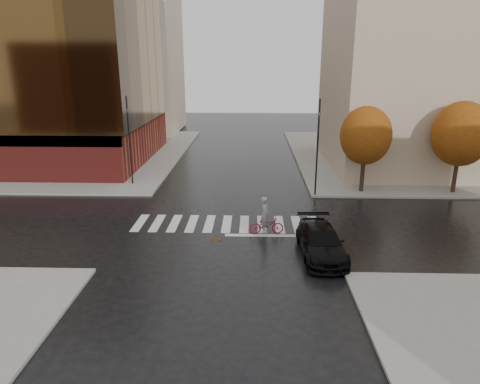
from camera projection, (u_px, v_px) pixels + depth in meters
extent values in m
plane|color=black|center=(226.00, 227.00, 26.36)|extent=(120.00, 120.00, 0.00)
cube|color=gray|center=(48.00, 153.00, 47.01)|extent=(30.00, 30.00, 0.15)
cube|color=gray|center=(434.00, 156.00, 45.78)|extent=(30.00, 30.00, 0.15)
cube|color=silver|center=(227.00, 224.00, 26.84)|extent=(12.00, 3.00, 0.01)
cube|color=maroon|center=(22.00, 139.00, 43.56)|extent=(26.00, 18.00, 4.00)
cube|color=brown|center=(9.00, 57.00, 41.20)|extent=(27.00, 19.00, 12.00)
cube|color=tan|center=(420.00, 68.00, 39.41)|extent=(16.00, 16.00, 18.00)
cube|color=tan|center=(127.00, 58.00, 59.18)|extent=(14.00, 12.00, 20.00)
cylinder|color=black|center=(362.00, 173.00, 32.68)|extent=(0.32, 0.32, 2.80)
ellipsoid|color=#9E520F|center=(366.00, 136.00, 31.82)|extent=(3.80, 3.80, 4.37)
cylinder|color=black|center=(455.00, 174.00, 32.48)|extent=(0.32, 0.32, 2.80)
ellipsoid|color=#9E520F|center=(461.00, 134.00, 31.57)|extent=(4.20, 4.20, 4.83)
imported|color=black|center=(321.00, 242.00, 22.30)|extent=(2.36, 5.38, 1.54)
imported|color=maroon|center=(266.00, 225.00, 25.18)|extent=(2.05, 0.83, 1.05)
imported|color=gray|center=(265.00, 214.00, 24.98)|extent=(0.56, 0.81, 2.14)
cylinder|color=black|center=(129.00, 141.00, 34.12)|extent=(0.12, 0.12, 7.05)
imported|color=black|center=(127.00, 109.00, 33.36)|extent=(0.18, 0.15, 0.88)
cylinder|color=black|center=(317.00, 148.00, 31.10)|extent=(0.12, 0.12, 7.11)
imported|color=black|center=(319.00, 113.00, 30.34)|extent=(0.20, 0.22, 0.89)
cylinder|color=#D4DC0C|center=(122.00, 177.00, 36.06)|extent=(0.21, 0.21, 0.53)
sphere|color=#D4DC0C|center=(122.00, 174.00, 35.99)|extent=(0.23, 0.23, 0.23)
cylinder|color=#462F19|center=(217.00, 240.00, 24.46)|extent=(0.74, 0.74, 0.01)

